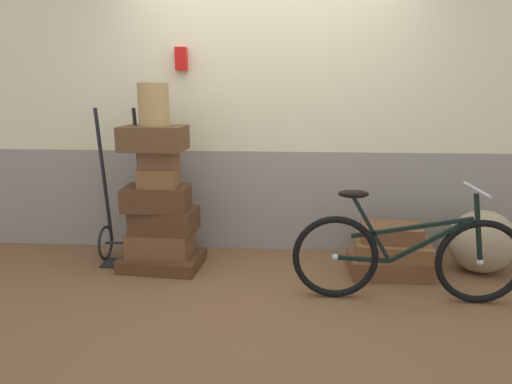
# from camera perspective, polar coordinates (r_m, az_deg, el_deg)

# --- Properties ---
(ground) EXTENTS (9.54, 5.20, 0.06)m
(ground) POSITION_cam_1_polar(r_m,az_deg,el_deg) (3.75, 0.93, -11.54)
(ground) COLOR brown
(station_building) EXTENTS (7.54, 0.74, 2.64)m
(station_building) POSITION_cam_1_polar(r_m,az_deg,el_deg) (4.27, 1.84, 10.24)
(station_building) COLOR gray
(station_building) RESTS_ON ground
(suitcase_0) EXTENTS (0.71, 0.54, 0.11)m
(suitcase_0) POSITION_cam_1_polar(r_m,az_deg,el_deg) (4.08, -11.68, -8.45)
(suitcase_0) COLOR #4C2D19
(suitcase_0) RESTS_ON ground
(suitcase_1) EXTENTS (0.55, 0.42, 0.20)m
(suitcase_1) POSITION_cam_1_polar(r_m,az_deg,el_deg) (4.06, -11.79, -6.22)
(suitcase_1) COLOR brown
(suitcase_1) RESTS_ON suitcase_0
(suitcase_2) EXTENTS (0.56, 0.41, 0.20)m
(suitcase_2) POSITION_cam_1_polar(r_m,az_deg,el_deg) (3.99, -11.41, -3.47)
(suitcase_2) COLOR #4C2D19
(suitcase_2) RESTS_ON suitcase_1
(suitcase_3) EXTENTS (0.56, 0.39, 0.20)m
(suitcase_3) POSITION_cam_1_polar(r_m,az_deg,el_deg) (3.94, -12.39, -0.72)
(suitcase_3) COLOR #4C2D19
(suitcase_3) RESTS_ON suitcase_2
(suitcase_4) EXTENTS (0.32, 0.22, 0.16)m
(suitcase_4) POSITION_cam_1_polar(r_m,az_deg,el_deg) (3.87, -12.19, 1.74)
(suitcase_4) COLOR brown
(suitcase_4) RESTS_ON suitcase_3
(suitcase_5) EXTENTS (0.31, 0.24, 0.15)m
(suitcase_5) POSITION_cam_1_polar(r_m,az_deg,el_deg) (3.87, -12.07, 4.08)
(suitcase_5) COLOR brown
(suitcase_5) RESTS_ON suitcase_4
(suitcase_6) EXTENTS (0.52, 0.38, 0.20)m
(suitcase_6) POSITION_cam_1_polar(r_m,az_deg,el_deg) (3.84, -12.75, 6.61)
(suitcase_6) COLOR brown
(suitcase_6) RESTS_ON suitcase_5
(suitcase_7) EXTENTS (0.66, 0.44, 0.16)m
(suitcase_7) POSITION_cam_1_polar(r_m,az_deg,el_deg) (4.01, 16.38, -8.75)
(suitcase_7) COLOR brown
(suitcase_7) RESTS_ON ground
(suitcase_8) EXTENTS (0.65, 0.49, 0.13)m
(suitcase_8) POSITION_cam_1_polar(r_m,az_deg,el_deg) (3.98, 16.78, -6.75)
(suitcase_8) COLOR brown
(suitcase_8) RESTS_ON suitcase_7
(suitcase_9) EXTENTS (0.52, 0.37, 0.13)m
(suitcase_9) POSITION_cam_1_polar(r_m,az_deg,el_deg) (3.95, 16.59, -4.91)
(suitcase_9) COLOR brown
(suitcase_9) RESTS_ON suitcase_8
(wicker_basket) EXTENTS (0.25, 0.25, 0.35)m
(wicker_basket) POSITION_cam_1_polar(r_m,az_deg,el_deg) (3.83, -12.76, 10.69)
(wicker_basket) COLOR #A8844C
(wicker_basket) RESTS_ON suitcase_6
(luggage_trolley) EXTENTS (0.41, 0.38, 1.37)m
(luggage_trolley) POSITION_cam_1_polar(r_m,az_deg,el_deg) (4.22, -16.19, -4.34)
(luggage_trolley) COLOR black
(luggage_trolley) RESTS_ON ground
(burlap_sack) EXTENTS (0.55, 0.46, 0.53)m
(burlap_sack) POSITION_cam_1_polar(r_m,az_deg,el_deg) (4.27, 26.55, -5.60)
(burlap_sack) COLOR #9E8966
(burlap_sack) RESTS_ON ground
(bicycle) EXTENTS (1.65, 0.46, 0.85)m
(bicycle) POSITION_cam_1_polar(r_m,az_deg,el_deg) (3.47, 18.34, -7.66)
(bicycle) COLOR black
(bicycle) RESTS_ON ground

